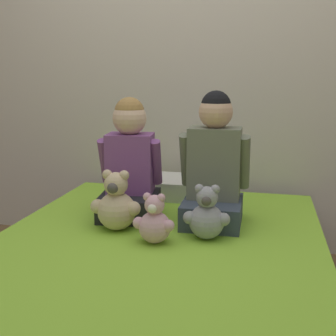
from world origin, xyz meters
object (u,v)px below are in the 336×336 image
teddy_bear_held_by_left_child (116,205)px  teddy_bear_between_children (154,222)px  pillow_at_headboard (186,187)px  child_on_right (214,167)px  teddy_bear_held_by_right_child (207,216)px  child_on_left (130,164)px  bed (155,286)px

teddy_bear_held_by_left_child → teddy_bear_between_children: 0.25m
teddy_bear_held_by_left_child → pillow_at_headboard: size_ratio=0.64×
teddy_bear_between_children → child_on_right: bearing=59.9°
teddy_bear_held_by_right_child → teddy_bear_between_children: bearing=-159.0°
child_on_right → pillow_at_headboard: (-0.21, 0.40, -0.22)m
child_on_left → teddy_bear_held_by_right_child: 0.52m
bed → teddy_bear_held_by_right_child: size_ratio=7.47×
bed → teddy_bear_held_by_left_child: size_ratio=6.46×
teddy_bear_held_by_right_child → pillow_at_headboard: teddy_bear_held_by_right_child is taller
teddy_bear_held_by_right_child → teddy_bear_held_by_left_child: bearing=174.2°
child_on_left → pillow_at_headboard: size_ratio=1.36×
bed → teddy_bear_held_by_right_child: teddy_bear_held_by_right_child is taller
bed → teddy_bear_held_by_left_child: 0.41m
teddy_bear_between_children → pillow_at_headboard: size_ratio=0.50×
child_on_left → teddy_bear_held_by_right_child: size_ratio=2.45×
pillow_at_headboard → child_on_right: bearing=-62.0°
teddy_bear_held_by_left_child → teddy_bear_held_by_right_child: bearing=-4.4°
teddy_bear_held_by_left_child → teddy_bear_between_children: (0.22, -0.11, -0.03)m
teddy_bear_held_by_left_child → pillow_at_headboard: 0.67m
bed → child_on_right: child_on_right is taller
child_on_left → teddy_bear_between_children: child_on_left is taller
teddy_bear_held_by_right_child → teddy_bear_between_children: teddy_bear_held_by_right_child is taller
bed → child_on_right: bearing=58.4°
teddy_bear_between_children → pillow_at_headboard: teddy_bear_between_children is taller
teddy_bear_held_by_right_child → pillow_at_headboard: bearing=104.5°
child_on_right → bed: bearing=-122.4°
child_on_left → child_on_right: child_on_right is taller
bed → teddy_bear_held_by_right_child: (0.21, 0.10, 0.31)m
bed → child_on_left: bearing=122.7°
teddy_bear_held_by_left_child → child_on_left: bearing=88.5°
child_on_left → teddy_bear_held_by_left_child: (0.00, -0.22, -0.15)m
teddy_bear_held_by_left_child → pillow_at_headboard: (0.22, 0.63, -0.07)m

